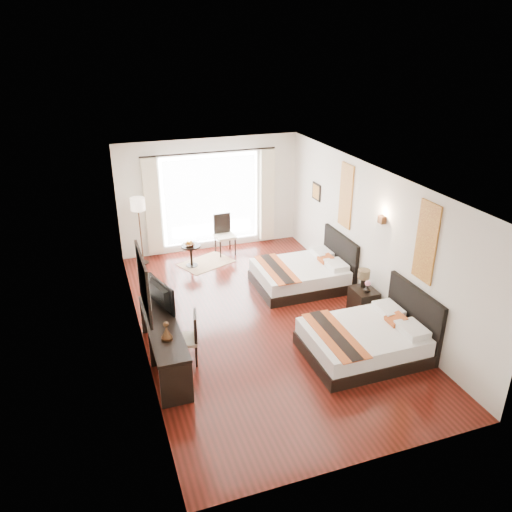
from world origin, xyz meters
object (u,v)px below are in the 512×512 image
object	(u,v)px
nightstand	(363,301)
desk_chair	(186,347)
floor_lamp	(138,209)
vase	(367,290)
fruit_bowl	(190,245)
bed_near	(367,339)
table_lamp	(364,275)
console_desk	(164,344)
side_table	(191,256)
window_chair	(225,242)
television	(157,296)
bed_far	(303,274)

from	to	relation	value
nightstand	desk_chair	xyz separation A→B (m)	(-3.60, -0.44, 0.02)
floor_lamp	vase	bearing A→B (deg)	-45.88
desk_chair	fruit_bowl	world-z (taller)	desk_chair
bed_near	desk_chair	distance (m)	3.06
nightstand	table_lamp	bearing A→B (deg)	74.67
bed_near	desk_chair	bearing A→B (deg)	164.73
vase	fruit_bowl	distance (m)	4.29
bed_near	fruit_bowl	xyz separation A→B (m)	(-2.09, 4.44, 0.27)
console_desk	nightstand	bearing A→B (deg)	5.65
side_table	fruit_bowl	distance (m)	0.30
console_desk	fruit_bowl	size ratio (longest dim) A/B	9.76
bed_near	floor_lamp	world-z (taller)	floor_lamp
console_desk	window_chair	distance (m)	4.65
nightstand	fruit_bowl	distance (m)	4.22
console_desk	television	distance (m)	0.83
fruit_bowl	bed_far	bearing A→B (deg)	-39.77
nightstand	side_table	bearing A→B (deg)	129.94
desk_chair	television	bearing A→B (deg)	-48.45
floor_lamp	console_desk	bearing A→B (deg)	-92.55
floor_lamp	side_table	size ratio (longest dim) A/B	3.07
side_table	fruit_bowl	size ratio (longest dim) A/B	2.36
desk_chair	side_table	bearing A→B (deg)	-91.47
television	table_lamp	bearing A→B (deg)	-108.37
nightstand	console_desk	size ratio (longest dim) A/B	0.24
desk_chair	console_desk	bearing A→B (deg)	4.63
television	side_table	xyz separation A→B (m)	(1.23, 3.08, -0.74)
nightstand	vase	distance (m)	0.33
desk_chair	window_chair	world-z (taller)	window_chair
bed_far	vase	size ratio (longest dim) A/B	14.35
bed_far	vase	distance (m)	1.70
bed_far	console_desk	world-z (taller)	bed_far
nightstand	desk_chair	distance (m)	3.63
fruit_bowl	desk_chair	bearing A→B (deg)	-103.32
vase	console_desk	size ratio (longest dim) A/B	0.06
window_chair	bed_far	bearing A→B (deg)	22.51
vase	television	xyz separation A→B (m)	(-3.93, 0.27, 0.43)
bed_far	table_lamp	distance (m)	1.55
bed_far	window_chair	distance (m)	2.52
bed_near	bed_far	world-z (taller)	bed_near
desk_chair	floor_lamp	size ratio (longest dim) A/B	0.55
console_desk	fruit_bowl	world-z (taller)	console_desk
desk_chair	window_chair	size ratio (longest dim) A/B	0.91
television	bed_near	bearing A→B (deg)	-130.98
console_desk	television	xyz separation A→B (m)	(0.02, 0.55, 0.62)
console_desk	table_lamp	bearing A→B (deg)	7.35
bed_near	floor_lamp	distance (m)	6.00
desk_chair	fruit_bowl	distance (m)	3.75
television	fruit_bowl	size ratio (longest dim) A/B	3.79
nightstand	floor_lamp	bearing A→B (deg)	135.02
vase	console_desk	bearing A→B (deg)	-175.91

